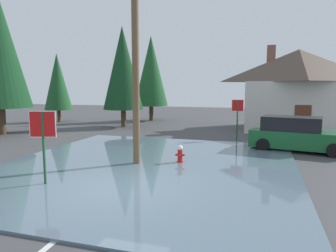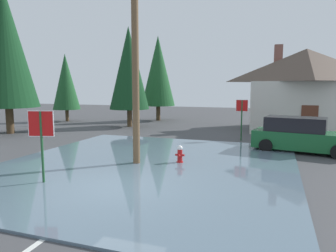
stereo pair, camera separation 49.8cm
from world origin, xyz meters
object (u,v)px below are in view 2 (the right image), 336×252
Objects in this scene: pine_tree_tall_left at (5,45)px; pine_tree_mid_left at (129,68)px; utility_pole at (135,43)px; stop_sign_far at (242,112)px; house at (305,89)px; pine_tree_short_left at (158,71)px; stop_sign_near at (41,132)px; parked_car at (301,136)px; pine_tree_far_center at (66,82)px; fire_hydrant at (180,155)px.

pine_tree_tall_left is 1.27× the size of pine_tree_mid_left.
stop_sign_far is at bearing 65.10° from utility_pole.
pine_tree_short_left is at bearing 165.90° from house.
stop_sign_near is 18.75m from house.
pine_tree_short_left reaches higher than house.
parked_car is 0.78× the size of pine_tree_far_center.
parked_car is at bearing 45.23° from stop_sign_near.
pine_tree_mid_left reaches higher than stop_sign_far.
fire_hydrant is 0.32× the size of stop_sign_far.
fire_hydrant is 0.16× the size of parked_car.
parked_car is (3.08, -2.41, -0.91)m from stop_sign_far.
stop_sign_near is at bearing -115.72° from stop_sign_far.
fire_hydrant is 0.10× the size of pine_tree_mid_left.
pine_tree_mid_left is at bearing 157.67° from stop_sign_far.
pine_tree_tall_left reaches higher than pine_tree_mid_left.
pine_tree_far_center is at bearing 158.14° from parked_car.
pine_tree_mid_left is at bearing -12.76° from pine_tree_far_center.
parked_car is 21.16m from pine_tree_far_center.
pine_tree_mid_left is 1.00× the size of pine_tree_short_left.
pine_tree_tall_left reaches higher than house.
stop_sign_near is 0.31× the size of pine_tree_mid_left.
stop_sign_far is 6.98m from house.
pine_tree_short_left reaches higher than pine_tree_far_center.
parked_car is at bearing -43.79° from pine_tree_short_left.
utility_pole is at bearing -157.06° from fire_hydrant.
pine_tree_tall_left reaches higher than stop_sign_near.
pine_tree_short_left is 1.28× the size of pine_tree_far_center.
pine_tree_tall_left is (-13.47, 4.36, 5.51)m from fire_hydrant.
house is at bearing 61.47° from stop_sign_near.
pine_tree_tall_left is at bearing 140.08° from stop_sign_near.
fire_hydrant is 7.00m from stop_sign_far.
pine_tree_short_left is at bearing 136.21° from parked_car.
parked_car is (6.48, 4.93, -4.05)m from utility_pole.
house is 1.05× the size of pine_tree_mid_left.
parked_car is at bearing -21.86° from pine_tree_far_center.
parked_car is at bearing -94.89° from house.
house is 1.34× the size of pine_tree_far_center.
pine_tree_mid_left is (6.06, 6.05, -1.27)m from pine_tree_tall_left.
fire_hydrant is at bearing 22.94° from utility_pole.
pine_tree_far_center is (-16.39, 5.40, 1.91)m from stop_sign_far.
pine_tree_far_center is at bearing 98.52° from pine_tree_tall_left.
house is (8.93, 16.44, 1.29)m from stop_sign_near.
utility_pole is 12.91m from pine_tree_tall_left.
pine_tree_mid_left is (-12.25, 6.17, 3.81)m from parked_car.
house is at bearing 8.61° from pine_tree_mid_left.
utility_pole is 1.13× the size of house.
house reaches higher than parked_car.
house is (3.78, 5.73, 1.32)m from stop_sign_far.
stop_sign_far is 0.24× the size of pine_tree_tall_left.
utility_pole is at bearing -114.90° from stop_sign_far.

